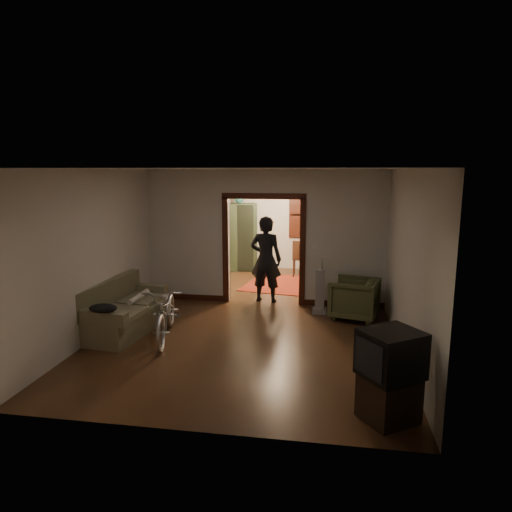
% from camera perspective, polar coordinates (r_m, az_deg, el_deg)
% --- Properties ---
extents(floor, '(5.00, 8.50, 0.01)m').
position_cam_1_polar(floor, '(9.11, 0.30, -7.09)').
color(floor, '#341D10').
rests_on(floor, ground).
extents(ceiling, '(5.00, 8.50, 0.01)m').
position_cam_1_polar(ceiling, '(8.68, 0.32, 10.81)').
color(ceiling, white).
rests_on(ceiling, floor).
extents(wall_back, '(5.00, 0.02, 2.80)m').
position_cam_1_polar(wall_back, '(12.96, 3.22, 4.54)').
color(wall_back, beige).
rests_on(wall_back, floor).
extents(wall_left, '(0.02, 8.50, 2.80)m').
position_cam_1_polar(wall_left, '(9.49, -14.78, 1.96)').
color(wall_left, beige).
rests_on(wall_left, floor).
extents(wall_right, '(0.02, 8.50, 2.80)m').
position_cam_1_polar(wall_right, '(8.76, 16.70, 1.16)').
color(wall_right, beige).
rests_on(wall_right, floor).
extents(partition_wall, '(5.00, 0.14, 2.80)m').
position_cam_1_polar(partition_wall, '(9.52, 1.01, 2.34)').
color(partition_wall, beige).
rests_on(partition_wall, floor).
extents(door_casing, '(1.74, 0.20, 2.32)m').
position_cam_1_polar(door_casing, '(9.57, 1.00, 0.56)').
color(door_casing, '#34140B').
rests_on(door_casing, floor).
extents(far_window, '(0.98, 0.06, 1.28)m').
position_cam_1_polar(far_window, '(12.86, 6.33, 5.11)').
color(far_window, black).
rests_on(far_window, wall_back).
extents(chandelier, '(0.24, 0.24, 0.24)m').
position_cam_1_polar(chandelier, '(11.16, 2.32, 8.45)').
color(chandelier, '#FFE0A5').
rests_on(chandelier, ceiling).
extents(light_switch, '(0.08, 0.01, 0.12)m').
position_cam_1_polar(light_switch, '(9.38, 7.31, 1.20)').
color(light_switch, silver).
rests_on(light_switch, partition_wall).
extents(sofa, '(1.08, 2.01, 0.88)m').
position_cam_1_polar(sofa, '(8.34, -15.89, -6.02)').
color(sofa, brown).
rests_on(sofa, floor).
extents(rolled_paper, '(0.10, 0.79, 0.10)m').
position_cam_1_polar(rolled_paper, '(8.54, -14.46, -4.95)').
color(rolled_paper, beige).
rests_on(rolled_paper, sofa).
extents(jacket, '(0.44, 0.33, 0.13)m').
position_cam_1_polar(jacket, '(7.47, -18.57, -6.21)').
color(jacket, black).
rests_on(jacket, sofa).
extents(bicycle, '(0.98, 1.86, 0.93)m').
position_cam_1_polar(bicycle, '(7.79, -11.10, -6.81)').
color(bicycle, silver).
rests_on(bicycle, floor).
extents(armchair, '(1.04, 1.02, 0.78)m').
position_cam_1_polar(armchair, '(8.87, 12.16, -5.21)').
color(armchair, '#444A29').
rests_on(armchair, floor).
extents(tv_stand, '(0.74, 0.73, 0.50)m').
position_cam_1_polar(tv_stand, '(5.57, 16.24, -16.74)').
color(tv_stand, black).
rests_on(tv_stand, floor).
extents(crt_tv, '(0.81, 0.80, 0.52)m').
position_cam_1_polar(crt_tv, '(5.35, 16.54, -11.64)').
color(crt_tv, black).
rests_on(crt_tv, tv_stand).
extents(vacuum, '(0.30, 0.26, 0.87)m').
position_cam_1_polar(vacuum, '(9.03, 7.98, -4.48)').
color(vacuum, gray).
rests_on(vacuum, floor).
extents(person, '(0.73, 0.53, 1.84)m').
position_cam_1_polar(person, '(9.66, 1.23, -0.42)').
color(person, black).
rests_on(person, floor).
extents(oriental_rug, '(1.78, 2.16, 0.01)m').
position_cam_1_polar(oriental_rug, '(11.37, 2.82, -3.46)').
color(oriental_rug, '#62150F').
rests_on(oriental_rug, floor).
extents(locker, '(1.06, 0.80, 1.88)m').
position_cam_1_polar(locker, '(12.79, -2.11, 2.38)').
color(locker, '#23311D').
rests_on(locker, floor).
extents(globe, '(0.26, 0.26, 0.26)m').
position_cam_1_polar(globe, '(12.69, -2.14, 6.86)').
color(globe, '#1E5972').
rests_on(globe, locker).
extents(desk, '(1.16, 0.85, 0.77)m').
position_cam_1_polar(desk, '(12.70, 8.14, -0.33)').
color(desk, black).
rests_on(desk, floor).
extents(desk_chair, '(0.53, 0.53, 0.98)m').
position_cam_1_polar(desk_chair, '(12.15, 5.67, -0.26)').
color(desk_chair, black).
rests_on(desk_chair, floor).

